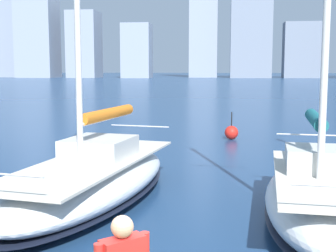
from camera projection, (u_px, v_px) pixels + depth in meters
city_skyline at (204, 20)px, 160.02m from camera, size 171.26×19.54×53.25m
sailboat_teal at (317, 196)px, 10.87m from camera, size 2.95×6.91×9.76m
sailboat_orange at (93, 178)px, 12.81m from camera, size 4.28×8.86×12.15m
channel_buoy at (231, 132)px, 23.99m from camera, size 0.70×0.70×1.40m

